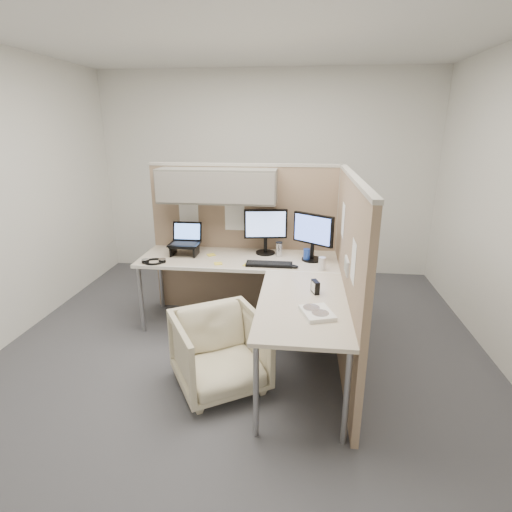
# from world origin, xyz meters

# --- Properties ---
(ground) EXTENTS (4.50, 4.50, 0.00)m
(ground) POSITION_xyz_m (0.00, 0.00, 0.00)
(ground) COLOR #404046
(ground) RESTS_ON ground
(partition_back) EXTENTS (2.00, 0.36, 1.63)m
(partition_back) POSITION_xyz_m (-0.22, 0.83, 1.10)
(partition_back) COLOR #977B62
(partition_back) RESTS_ON ground
(partition_right) EXTENTS (0.07, 2.03, 1.63)m
(partition_right) POSITION_xyz_m (0.90, -0.07, 0.82)
(partition_right) COLOR #977B62
(partition_right) RESTS_ON ground
(desk) EXTENTS (2.00, 1.98, 0.73)m
(desk) POSITION_xyz_m (0.12, 0.13, 0.69)
(desk) COLOR beige
(desk) RESTS_ON ground
(office_chair) EXTENTS (0.88, 0.87, 0.68)m
(office_chair) POSITION_xyz_m (-0.10, -0.54, 0.34)
(office_chair) COLOR beige
(office_chair) RESTS_ON ground
(monitor_left) EXTENTS (0.44, 0.20, 0.47)m
(monitor_left) POSITION_xyz_m (0.15, 0.71, 1.00)
(monitor_left) COLOR black
(monitor_left) RESTS_ON desk
(monitor_right) EXTENTS (0.38, 0.28, 0.47)m
(monitor_right) POSITION_xyz_m (0.62, 0.55, 1.00)
(monitor_right) COLOR black
(monitor_right) RESTS_ON desk
(laptop_station) EXTENTS (0.31, 0.26, 0.32)m
(laptop_station) POSITION_xyz_m (-0.67, 0.59, 0.85)
(laptop_station) COLOR black
(laptop_station) RESTS_ON desk
(keyboard) EXTENTS (0.44, 0.15, 0.02)m
(keyboard) POSITION_xyz_m (0.22, 0.34, 0.74)
(keyboard) COLOR black
(keyboard) RESTS_ON desk
(mouse) EXTENTS (0.10, 0.07, 0.03)m
(mouse) POSITION_xyz_m (0.45, 0.29, 0.75)
(mouse) COLOR black
(mouse) RESTS_ON desk
(travel_mug) EXTENTS (0.07, 0.07, 0.15)m
(travel_mug) POSITION_xyz_m (0.29, 0.63, 0.81)
(travel_mug) COLOR silver
(travel_mug) RESTS_ON desk
(soda_can_green) EXTENTS (0.07, 0.07, 0.12)m
(soda_can_green) POSITION_xyz_m (0.71, 0.28, 0.79)
(soda_can_green) COLOR silver
(soda_can_green) RESTS_ON desk
(soda_can_silver) EXTENTS (0.07, 0.07, 0.12)m
(soda_can_silver) POSITION_xyz_m (0.57, 0.53, 0.79)
(soda_can_silver) COLOR #1E3FA5
(soda_can_silver) RESTS_ON desk
(sticky_note_c) EXTENTS (0.11, 0.11, 0.01)m
(sticky_note_c) POSITION_xyz_m (-0.40, 0.59, 0.73)
(sticky_note_c) COLOR yellow
(sticky_note_c) RESTS_ON desk
(sticky_note_b) EXTENTS (0.09, 0.09, 0.01)m
(sticky_note_b) POSITION_xyz_m (0.01, 0.32, 0.73)
(sticky_note_b) COLOR yellow
(sticky_note_b) RESTS_ON desk
(sticky_note_a) EXTENTS (0.10, 0.10, 0.01)m
(sticky_note_a) POSITION_xyz_m (-0.28, 0.33, 0.73)
(sticky_note_a) COLOR yellow
(sticky_note_a) RESTS_ON desk
(headphones) EXTENTS (0.23, 0.21, 0.03)m
(headphones) POSITION_xyz_m (-0.90, 0.29, 0.74)
(headphones) COLOR black
(headphones) RESTS_ON desk
(paper_stack) EXTENTS (0.27, 0.30, 0.03)m
(paper_stack) POSITION_xyz_m (0.64, -0.66, 0.75)
(paper_stack) COLOR white
(paper_stack) RESTS_ON desk
(desk_clock) EXTENTS (0.07, 0.11, 0.10)m
(desk_clock) POSITION_xyz_m (0.63, -0.27, 0.78)
(desk_clock) COLOR black
(desk_clock) RESTS_ON desk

